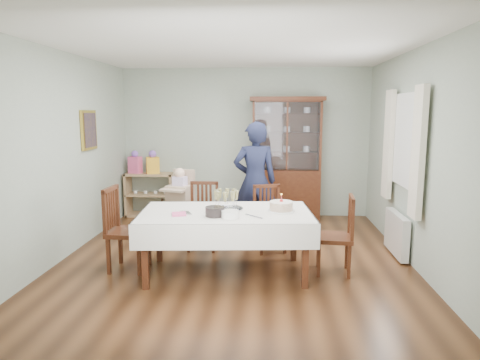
# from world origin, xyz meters

# --- Properties ---
(floor) EXTENTS (5.00, 5.00, 0.00)m
(floor) POSITION_xyz_m (0.00, 0.00, 0.00)
(floor) COLOR #593319
(floor) RESTS_ON ground
(room_shell) EXTENTS (5.00, 5.00, 5.00)m
(room_shell) POSITION_xyz_m (0.00, 0.53, 1.70)
(room_shell) COLOR #9EAA99
(room_shell) RESTS_ON floor
(dining_table) EXTENTS (2.09, 1.31, 0.76)m
(dining_table) POSITION_xyz_m (-0.06, -0.51, 0.38)
(dining_table) COLOR #472411
(dining_table) RESTS_ON floor
(china_cabinet) EXTENTS (1.30, 0.48, 2.18)m
(china_cabinet) POSITION_xyz_m (0.75, 2.26, 1.12)
(china_cabinet) COLOR #472411
(china_cabinet) RESTS_ON floor
(sideboard) EXTENTS (0.90, 0.38, 0.80)m
(sideboard) POSITION_xyz_m (-1.75, 2.28, 0.40)
(sideboard) COLOR tan
(sideboard) RESTS_ON floor
(picture_frame) EXTENTS (0.04, 0.48, 0.58)m
(picture_frame) POSITION_xyz_m (-2.22, 0.80, 1.65)
(picture_frame) COLOR gold
(picture_frame) RESTS_ON room_shell
(window) EXTENTS (0.04, 1.02, 1.22)m
(window) POSITION_xyz_m (2.22, 0.30, 1.55)
(window) COLOR white
(window) RESTS_ON room_shell
(curtain_left) EXTENTS (0.07, 0.30, 1.55)m
(curtain_left) POSITION_xyz_m (2.16, -0.32, 1.45)
(curtain_left) COLOR silver
(curtain_left) RESTS_ON room_shell
(curtain_right) EXTENTS (0.07, 0.30, 1.55)m
(curtain_right) POSITION_xyz_m (2.16, 0.92, 1.45)
(curtain_right) COLOR silver
(curtain_right) RESTS_ON room_shell
(radiator) EXTENTS (0.10, 0.80, 0.55)m
(radiator) POSITION_xyz_m (2.16, 0.30, 0.30)
(radiator) COLOR white
(radiator) RESTS_ON floor
(chair_far_left) EXTENTS (0.42, 0.42, 0.93)m
(chair_far_left) POSITION_xyz_m (-0.48, 0.43, 0.28)
(chair_far_left) COLOR #472411
(chair_far_left) RESTS_ON floor
(chair_far_right) EXTENTS (0.50, 0.50, 0.90)m
(chair_far_right) POSITION_xyz_m (0.46, 0.40, 0.27)
(chair_far_right) COLOR #472411
(chair_far_right) RESTS_ON floor
(chair_end_left) EXTENTS (0.47, 0.47, 1.02)m
(chair_end_left) POSITION_xyz_m (-1.28, -0.45, 0.30)
(chair_end_left) COLOR #472411
(chair_end_left) RESTS_ON floor
(chair_end_right) EXTENTS (0.46, 0.46, 0.94)m
(chair_end_right) POSITION_xyz_m (1.24, -0.39, 0.28)
(chair_end_right) COLOR #472411
(chair_end_right) RESTS_ON floor
(woman) EXTENTS (0.70, 0.52, 1.78)m
(woman) POSITION_xyz_m (0.23, 0.94, 0.89)
(woman) COLOR black
(woman) RESTS_ON floor
(high_chair) EXTENTS (0.60, 0.60, 1.08)m
(high_chair) POSITION_xyz_m (-0.91, 0.94, 0.42)
(high_chair) COLOR black
(high_chair) RESTS_ON floor
(champagne_tray) EXTENTS (0.40, 0.40, 0.24)m
(champagne_tray) POSITION_xyz_m (-0.07, -0.42, 0.84)
(champagne_tray) COLOR silver
(champagne_tray) RESTS_ON dining_table
(birthday_cake) EXTENTS (0.31, 0.31, 0.22)m
(birthday_cake) POSITION_xyz_m (0.59, -0.45, 0.82)
(birthday_cake) COLOR white
(birthday_cake) RESTS_ON dining_table
(plate_stack_dark) EXTENTS (0.28, 0.28, 0.11)m
(plate_stack_dark) POSITION_xyz_m (-0.16, -0.73, 0.81)
(plate_stack_dark) COLOR black
(plate_stack_dark) RESTS_ON dining_table
(plate_stack_white) EXTENTS (0.21, 0.21, 0.08)m
(plate_stack_white) POSITION_xyz_m (0.02, -0.81, 0.80)
(plate_stack_white) COLOR white
(plate_stack_white) RESTS_ON dining_table
(napkin_stack) EXTENTS (0.19, 0.19, 0.02)m
(napkin_stack) POSITION_xyz_m (-0.58, -0.71, 0.77)
(napkin_stack) COLOR #E4548A
(napkin_stack) RESTS_ON dining_table
(cutlery) EXTENTS (0.18, 0.21, 0.01)m
(cutlery) POSITION_xyz_m (-0.55, -0.61, 0.77)
(cutlery) COLOR silver
(cutlery) RESTS_ON dining_table
(cake_knife) EXTENTS (0.21, 0.21, 0.01)m
(cake_knife) POSITION_xyz_m (0.28, -0.74, 0.77)
(cake_knife) COLOR silver
(cake_knife) RESTS_ON dining_table
(gift_bag_pink) EXTENTS (0.26, 0.21, 0.42)m
(gift_bag_pink) POSITION_xyz_m (-2.01, 2.26, 0.99)
(gift_bag_pink) COLOR #E4548A
(gift_bag_pink) RESTS_ON sideboard
(gift_bag_orange) EXTENTS (0.27, 0.23, 0.42)m
(gift_bag_orange) POSITION_xyz_m (-1.68, 2.26, 0.99)
(gift_bag_orange) COLOR yellow
(gift_bag_orange) RESTS_ON sideboard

